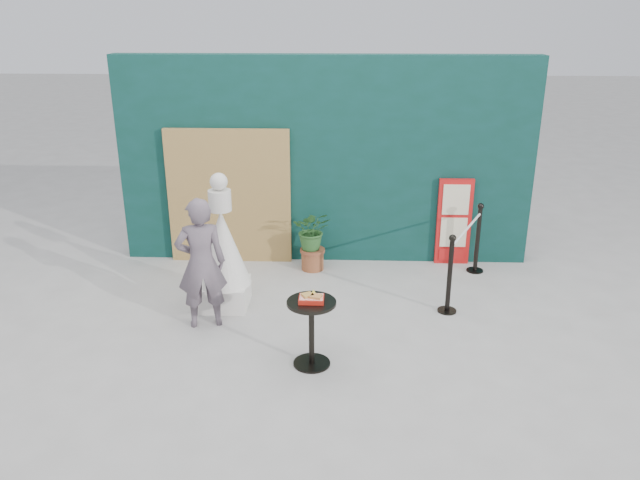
{
  "coord_description": "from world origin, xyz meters",
  "views": [
    {
      "loc": [
        0.27,
        -5.76,
        3.63
      ],
      "look_at": [
        0.0,
        1.2,
        1.0
      ],
      "focal_mm": 35.0,
      "sensor_mm": 36.0,
      "label": 1
    }
  ],
  "objects": [
    {
      "name": "ground",
      "position": [
        0.0,
        0.0,
        0.0
      ],
      "size": [
        60.0,
        60.0,
        0.0
      ],
      "primitive_type": "plane",
      "color": "#ADAAA5",
      "rests_on": "ground"
    },
    {
      "name": "back_wall",
      "position": [
        0.0,
        3.15,
        1.5
      ],
      "size": [
        6.0,
        0.3,
        3.0
      ],
      "primitive_type": "cube",
      "color": "#0B332A",
      "rests_on": "ground"
    },
    {
      "name": "bamboo_fence",
      "position": [
        -1.4,
        2.94,
        1.0
      ],
      "size": [
        1.8,
        0.08,
        2.0
      ],
      "primitive_type": "cube",
      "color": "tan",
      "rests_on": "ground"
    },
    {
      "name": "woman",
      "position": [
        -1.38,
        0.9,
        0.8
      ],
      "size": [
        0.66,
        0.52,
        1.6
      ],
      "primitive_type": "imported",
      "rotation": [
        0.0,
        0.0,
        3.4
      ],
      "color": "#675863",
      "rests_on": "ground"
    },
    {
      "name": "menu_board",
      "position": [
        1.9,
        2.95,
        0.65
      ],
      "size": [
        0.5,
        0.07,
        1.3
      ],
      "color": "red",
      "rests_on": "ground"
    },
    {
      "name": "statue",
      "position": [
        -1.22,
        1.42,
        0.72
      ],
      "size": [
        0.68,
        0.68,
        1.75
      ],
      "color": "silver",
      "rests_on": "ground"
    },
    {
      "name": "cafe_table",
      "position": [
        -0.05,
        0.05,
        0.5
      ],
      "size": [
        0.52,
        0.52,
        0.75
      ],
      "color": "black",
      "rests_on": "ground"
    },
    {
      "name": "food_basket",
      "position": [
        -0.04,
        0.06,
        0.79
      ],
      "size": [
        0.26,
        0.19,
        0.11
      ],
      "color": "red",
      "rests_on": "cafe_table"
    },
    {
      "name": "planter",
      "position": [
        -0.16,
        2.64,
        0.53
      ],
      "size": [
        0.53,
        0.46,
        0.91
      ],
      "color": "brown",
      "rests_on": "ground"
    },
    {
      "name": "stanchion_barrier",
      "position": [
        1.9,
        2.01,
        0.49
      ],
      "size": [
        0.84,
        1.54,
        1.03
      ],
      "color": "black",
      "rests_on": "ground"
    }
  ]
}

